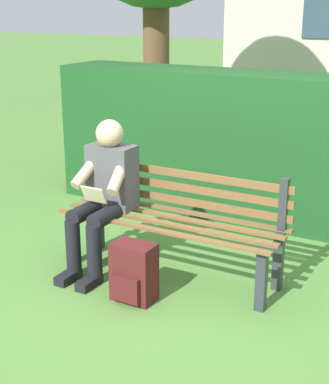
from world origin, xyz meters
name	(u,v)px	position (x,y,z in m)	size (l,w,h in m)	color
ground	(171,275)	(0.00, 0.00, 0.00)	(60.00, 60.00, 0.00)	#517F38
park_bench	(175,218)	(0.00, -0.08, 0.46)	(1.80, 0.52, 0.86)	#2D3338
person_seated	(104,191)	(0.55, 0.10, 0.65)	(0.44, 0.73, 1.20)	#4C4C51
hedge_backdrop	(277,146)	(-0.30, -1.61, 0.76)	(4.61, 0.76, 1.53)	#19471E
backpack	(134,273)	(0.04, 0.49, 0.21)	(0.31, 0.27, 0.44)	#4C1919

